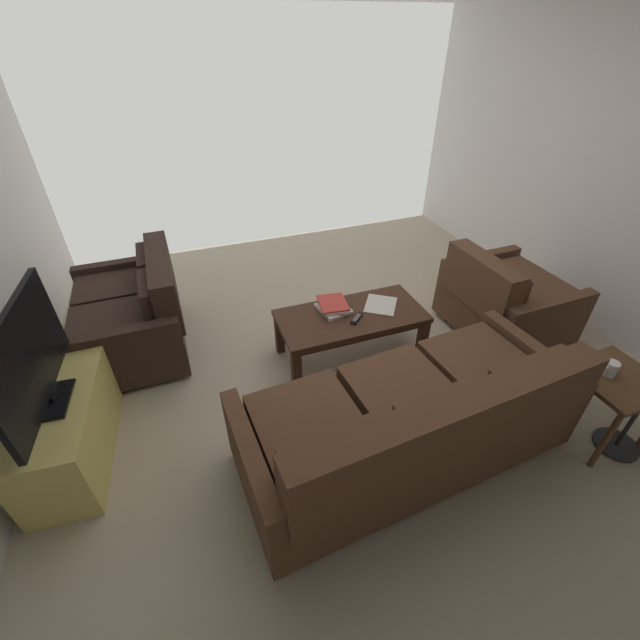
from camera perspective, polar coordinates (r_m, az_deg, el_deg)
ground_plane at (r=3.51m, az=3.80°, el=-5.80°), size 4.81×5.26×0.01m
wall_left at (r=4.38m, az=36.10°, el=15.29°), size 0.12×5.26×2.52m
sofa_main at (r=2.63m, az=12.79°, el=-13.67°), size 2.14×1.04×0.84m
loveseat_near at (r=3.80m, az=-24.40°, el=0.98°), size 0.87×1.24×0.82m
coffee_table at (r=3.37m, az=4.36°, el=-0.08°), size 1.20×0.57×0.41m
end_table at (r=3.25m, az=35.60°, el=-7.53°), size 0.48×0.48×0.53m
tv_stand at (r=3.10m, az=-31.66°, el=-12.89°), size 0.49×1.00×0.51m
flat_tv at (r=2.75m, az=-35.43°, el=-4.51°), size 0.22×1.00×0.64m
armchair_side at (r=3.96m, az=24.09°, el=2.56°), size 0.89×0.97×0.82m
coffee_mug at (r=3.15m, az=35.36°, el=-5.54°), size 0.10×0.08×0.10m
book_stack at (r=3.36m, az=1.86°, el=1.89°), size 0.27×0.31×0.07m
tv_remote at (r=3.27m, az=5.11°, el=0.23°), size 0.15×0.14×0.02m
loose_magazine at (r=3.47m, az=8.42°, el=2.11°), size 0.36×0.37×0.01m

